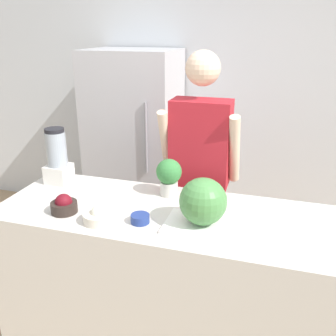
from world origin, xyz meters
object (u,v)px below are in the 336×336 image
object	(u,v)px
refrigerator	(135,144)
blender	(57,158)
bowl_small_blue	(140,219)
bowl_cherries	(64,205)
person	(200,175)
bowl_cream	(99,216)
watermelon	(203,201)
potted_plant	(169,175)

from	to	relation	value
refrigerator	blender	xyz separation A→B (m)	(-0.09, -1.12, 0.23)
bowl_small_blue	bowl_cherries	bearing A→B (deg)	-178.68
refrigerator	person	xyz separation A→B (m)	(0.77, -0.71, 0.06)
bowl_cherries	blender	bearing A→B (deg)	125.16
bowl_cream	bowl_small_blue	size ratio (longest dim) A/B	1.68
watermelon	refrigerator	bearing A→B (deg)	123.65
person	watermelon	size ratio (longest dim) A/B	7.10
bowl_cherries	blender	xyz separation A→B (m)	(-0.26, 0.38, 0.13)
person	blender	bearing A→B (deg)	-155.05
person	potted_plant	bearing A→B (deg)	-105.98
bowl_cherries	bowl_cream	bearing A→B (deg)	-10.67
potted_plant	blender	bearing A→B (deg)	-178.59
person	bowl_cherries	xyz separation A→B (m)	(-0.61, -0.78, 0.04)
refrigerator	bowl_cream	xyz separation A→B (m)	(0.41, -1.54, 0.09)
watermelon	blender	bearing A→B (deg)	164.00
bowl_small_blue	blender	bearing A→B (deg)	152.94
refrigerator	person	world-z (taller)	person
bowl_small_blue	blender	world-z (taller)	blender
watermelon	blender	xyz separation A→B (m)	(-1.04, 0.30, 0.03)
bowl_cherries	bowl_small_blue	size ratio (longest dim) A/B	1.47
bowl_cream	blender	world-z (taller)	blender
bowl_cherries	blender	distance (m)	0.48
bowl_cherries	watermelon	bearing A→B (deg)	5.78
person	bowl_cream	bearing A→B (deg)	-114.09
bowl_cream	bowl_small_blue	xyz separation A→B (m)	(0.21, 0.05, -0.01)
bowl_cream	potted_plant	bearing A→B (deg)	59.53
person	bowl_small_blue	size ratio (longest dim) A/B	17.43
watermelon	bowl_cream	xyz separation A→B (m)	(-0.54, -0.12, -0.10)
bowl_cherries	bowl_cream	distance (m)	0.24
potted_plant	person	bearing A→B (deg)	74.02
refrigerator	bowl_small_blue	xyz separation A→B (m)	(0.62, -1.48, 0.08)
person	bowl_small_blue	xyz separation A→B (m)	(-0.16, -0.77, 0.02)
person	bowl_small_blue	bearing A→B (deg)	-101.41
bowl_cream	potted_plant	world-z (taller)	potted_plant
refrigerator	person	bearing A→B (deg)	-42.58
watermelon	bowl_cherries	world-z (taller)	watermelon
person	bowl_small_blue	world-z (taller)	person
bowl_cherries	blender	size ratio (longest dim) A/B	0.40
bowl_cream	blender	bearing A→B (deg)	140.03
person	bowl_cherries	distance (m)	0.99
refrigerator	bowl_cherries	distance (m)	1.51
watermelon	potted_plant	bearing A→B (deg)	131.25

